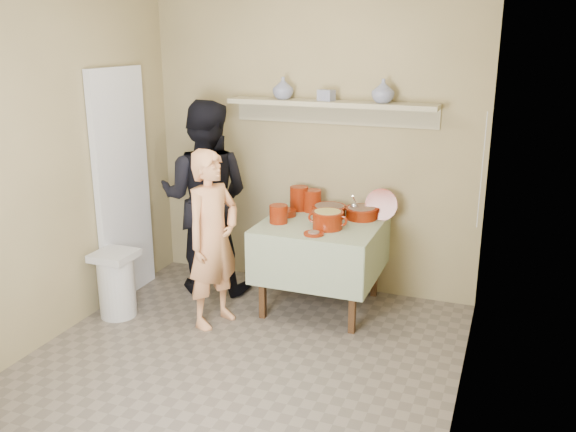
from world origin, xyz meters
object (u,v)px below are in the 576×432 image
at_px(person_helper, 205,198).
at_px(person_cook, 213,239).
at_px(serving_table, 322,236).
at_px(cazuela_rice, 328,218).
at_px(trash_bin, 117,284).

bearing_deg(person_helper, person_cook, 111.94).
xyz_separation_m(person_cook, serving_table, (0.71, 0.59, -0.07)).
xyz_separation_m(person_helper, cazuela_rice, (1.19, -0.17, -0.02)).
bearing_deg(trash_bin, person_cook, 12.25).
bearing_deg(trash_bin, serving_table, 26.81).
height_order(person_cook, trash_bin, person_cook).
bearing_deg(serving_table, trash_bin, -153.19).
distance_m(serving_table, cazuela_rice, 0.27).
distance_m(person_helper, trash_bin, 1.07).
relative_size(person_cook, person_helper, 0.83).
distance_m(person_cook, person_helper, 0.74).
bearing_deg(trash_bin, cazuela_rice, 20.96).
bearing_deg(person_cook, trash_bin, 119.98).
bearing_deg(serving_table, person_helper, 179.02).
bearing_deg(person_cook, person_helper, 50.16).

